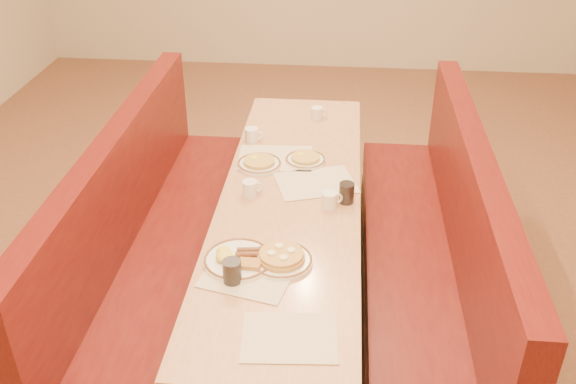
# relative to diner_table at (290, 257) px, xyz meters

# --- Properties ---
(ground) EXTENTS (8.00, 8.00, 0.00)m
(ground) POSITION_rel_diner_table_xyz_m (0.00, 0.00, -0.37)
(ground) COLOR #9E6647
(ground) RESTS_ON ground
(diner_table) EXTENTS (0.70, 2.50, 0.75)m
(diner_table) POSITION_rel_diner_table_xyz_m (0.00, 0.00, 0.00)
(diner_table) COLOR black
(diner_table) RESTS_ON ground
(booth_left) EXTENTS (0.55, 2.50, 1.05)m
(booth_left) POSITION_rel_diner_table_xyz_m (-0.73, 0.00, -0.01)
(booth_left) COLOR #4C3326
(booth_left) RESTS_ON ground
(booth_right) EXTENTS (0.55, 2.50, 1.05)m
(booth_right) POSITION_rel_diner_table_xyz_m (0.73, 0.00, -0.01)
(booth_right) COLOR #4C3326
(booth_right) RESTS_ON ground
(placemat_near_left) EXTENTS (0.41, 0.35, 0.00)m
(placemat_near_left) POSITION_rel_diner_table_xyz_m (-0.12, -0.65, 0.38)
(placemat_near_left) COLOR beige
(placemat_near_left) RESTS_ON diner_table
(placemat_near_right) EXTENTS (0.37, 0.29, 0.00)m
(placemat_near_right) POSITION_rel_diner_table_xyz_m (0.09, -1.00, 0.38)
(placemat_near_right) COLOR beige
(placemat_near_right) RESTS_ON diner_table
(placemat_far_left) EXTENTS (0.42, 0.33, 0.00)m
(placemat_far_left) POSITION_rel_diner_table_xyz_m (-0.12, 0.40, 0.38)
(placemat_far_left) COLOR beige
(placemat_far_left) RESTS_ON diner_table
(placemat_far_right) EXTENTS (0.47, 0.41, 0.00)m
(placemat_far_right) POSITION_rel_diner_table_xyz_m (0.12, 0.15, 0.38)
(placemat_far_right) COLOR beige
(placemat_far_right) RESTS_ON diner_table
(pancake_plate) EXTENTS (0.27, 0.27, 0.06)m
(pancake_plate) POSITION_rel_diner_table_xyz_m (0.01, -0.54, 0.40)
(pancake_plate) COLOR white
(pancake_plate) RESTS_ON diner_table
(eggs_plate) EXTENTS (0.30, 0.30, 0.06)m
(eggs_plate) POSITION_rel_diner_table_xyz_m (-0.18, -0.56, 0.39)
(eggs_plate) COLOR white
(eggs_plate) RESTS_ON diner_table
(extra_plate_mid) EXTENTS (0.22, 0.22, 0.05)m
(extra_plate_mid) POSITION_rel_diner_table_xyz_m (0.05, 0.38, 0.39)
(extra_plate_mid) COLOR white
(extra_plate_mid) RESTS_ON diner_table
(extra_plate_far) EXTENTS (0.24, 0.24, 0.05)m
(extra_plate_far) POSITION_rel_diner_table_xyz_m (-0.20, 0.31, 0.39)
(extra_plate_far) COLOR white
(extra_plate_far) RESTS_ON diner_table
(coffee_mug_a) EXTENTS (0.11, 0.08, 0.08)m
(coffee_mug_a) POSITION_rel_diner_table_xyz_m (0.20, -0.08, 0.42)
(coffee_mug_a) COLOR white
(coffee_mug_a) RESTS_ON diner_table
(coffee_mug_b) EXTENTS (0.10, 0.07, 0.08)m
(coffee_mug_b) POSITION_rel_diner_table_xyz_m (-0.20, -0.00, 0.42)
(coffee_mug_b) COLOR white
(coffee_mug_b) RESTS_ON diner_table
(coffee_mug_c) EXTENTS (0.10, 0.07, 0.08)m
(coffee_mug_c) POSITION_rel_diner_table_xyz_m (0.08, 0.95, 0.42)
(coffee_mug_c) COLOR white
(coffee_mug_c) RESTS_ON diner_table
(coffee_mug_d) EXTENTS (0.11, 0.08, 0.08)m
(coffee_mug_d) POSITION_rel_diner_table_xyz_m (-0.28, 0.60, 0.42)
(coffee_mug_d) COLOR white
(coffee_mug_d) RESTS_ON diner_table
(soda_tumbler_near) EXTENTS (0.08, 0.08, 0.11)m
(soda_tumbler_near) POSITION_rel_diner_table_xyz_m (-0.18, -0.69, 0.43)
(soda_tumbler_near) COLOR black
(soda_tumbler_near) RESTS_ON diner_table
(soda_tumbler_mid) EXTENTS (0.08, 0.08, 0.10)m
(soda_tumbler_mid) POSITION_rel_diner_table_xyz_m (0.28, -0.02, 0.43)
(soda_tumbler_mid) COLOR black
(soda_tumbler_mid) RESTS_ON diner_table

